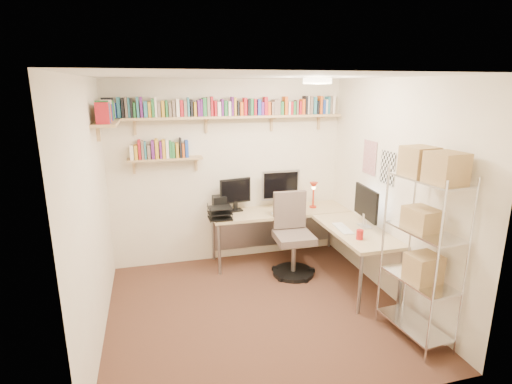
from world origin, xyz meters
TOP-DOWN VIEW (x-y plane):
  - ground at (0.00, 0.00)m, footprint 3.20×3.20m
  - room_shell at (0.00, 0.00)m, footprint 3.24×3.04m
  - wall_shelves at (-0.42, 1.30)m, footprint 3.12×1.09m
  - corner_desk at (0.70, 0.97)m, footprint 1.97×1.92m
  - office_chair at (0.69, 0.78)m, footprint 0.56×0.58m
  - wire_rack at (1.36, -0.87)m, footprint 0.42×0.76m

SIDE VIEW (x-z plane):
  - ground at x=0.00m, z-range 0.00..0.00m
  - office_chair at x=0.69m, z-range -0.09..0.99m
  - corner_desk at x=0.70m, z-range 0.09..1.37m
  - wire_rack at x=1.36m, z-range 0.33..2.21m
  - room_shell at x=0.00m, z-range 0.29..2.81m
  - wall_shelves at x=-0.42m, z-range 1.62..2.42m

